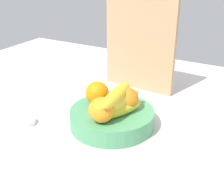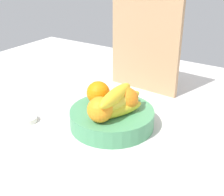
{
  "view_description": "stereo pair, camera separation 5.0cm",
  "coord_description": "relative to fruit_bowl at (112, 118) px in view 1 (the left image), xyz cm",
  "views": [
    {
      "loc": [
        42.93,
        -72.03,
        47.54
      ],
      "look_at": [
        3.54,
        -2.23,
        9.4
      ],
      "focal_mm": 48.35,
      "sensor_mm": 36.0,
      "label": 1
    },
    {
      "loc": [
        47.23,
        -69.42,
        47.54
      ],
      "look_at": [
        3.54,
        -2.23,
        9.4
      ],
      "focal_mm": 48.35,
      "sensor_mm": 36.0,
      "label": 2
    }
  ],
  "objects": [
    {
      "name": "ground_plane",
      "position": [
        -3.54,
        2.23,
        -4.2
      ],
      "size": [
        180.0,
        140.0,
        3.0
      ],
      "primitive_type": "cube",
      "color": "silver"
    },
    {
      "name": "fruit_bowl",
      "position": [
        0.0,
        0.0,
        0.0
      ],
      "size": [
        25.48,
        25.48,
        5.4
      ],
      "primitive_type": "cylinder",
      "color": "#4C9765",
      "rests_on": "ground_plane"
    },
    {
      "name": "orange_front_left",
      "position": [
        -6.02,
        1.46,
        6.33
      ],
      "size": [
        7.26,
        7.26,
        7.26
      ],
      "primitive_type": "sphere",
      "color": "orange",
      "rests_on": "fruit_bowl"
    },
    {
      "name": "orange_front_right",
      "position": [
        0.84,
        -7.37,
        6.33
      ],
      "size": [
        7.26,
        7.26,
        7.26
      ],
      "primitive_type": "sphere",
      "color": "orange",
      "rests_on": "fruit_bowl"
    },
    {
      "name": "orange_center",
      "position": [
        3.55,
        2.58,
        6.33
      ],
      "size": [
        7.26,
        7.26,
        7.26
      ],
      "primitive_type": "sphere",
      "color": "orange",
      "rests_on": "fruit_bowl"
    },
    {
      "name": "banana_bunch",
      "position": [
        3.05,
        -1.85,
        6.9
      ],
      "size": [
        10.99,
        18.69,
        8.4
      ],
      "color": "gold",
      "rests_on": "fruit_bowl"
    },
    {
      "name": "cutting_board",
      "position": [
        -5.42,
        30.48,
        15.3
      ],
      "size": [
        28.06,
        3.38,
        36.0
      ],
      "primitive_type": "cube",
      "rotation": [
        0.0,
        0.0,
        -0.06
      ],
      "color": "tan",
      "rests_on": "ground_plane"
    },
    {
      "name": "jar_lid",
      "position": [
        -23.76,
        -12.37,
        -1.92
      ],
      "size": [
        6.09,
        6.09,
        1.56
      ],
      "primitive_type": "cylinder",
      "color": "white",
      "rests_on": "ground_plane"
    }
  ]
}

